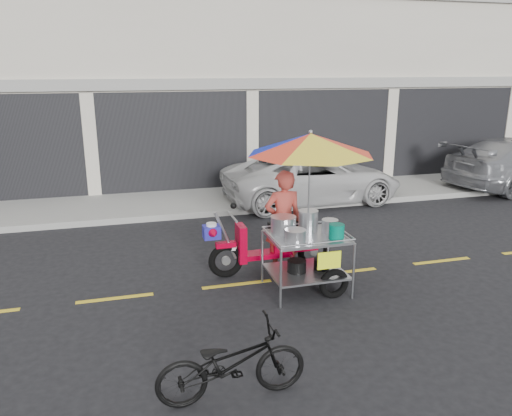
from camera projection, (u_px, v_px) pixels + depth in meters
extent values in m
plane|color=black|center=(345.00, 272.00, 8.97)|extent=(90.00, 90.00, 0.00)
cube|color=gray|center=(261.00, 195.00, 14.05)|extent=(45.00, 3.00, 0.15)
cube|color=beige|center=(223.00, 54.00, 17.62)|extent=(36.00, 8.00, 8.00)
cube|color=black|center=(252.00, 142.00, 14.58)|extent=(35.28, 0.06, 2.90)
cube|color=gray|center=(252.00, 84.00, 14.11)|extent=(36.00, 0.12, 0.30)
cube|color=gold|center=(345.00, 272.00, 8.97)|extent=(42.00, 0.10, 0.01)
imported|color=silver|center=(312.00, 178.00, 13.46)|extent=(4.95, 2.48, 1.34)
imported|color=black|center=(232.00, 363.00, 5.45)|extent=(1.69, 0.60, 0.88)
torus|color=black|center=(226.00, 261.00, 8.69)|extent=(0.62, 0.12, 0.62)
torus|color=black|center=(314.00, 252.00, 9.11)|extent=(0.62, 0.12, 0.62)
cylinder|color=#9EA0A5|center=(226.00, 261.00, 8.69)|extent=(0.15, 0.07, 0.15)
cylinder|color=#9EA0A5|center=(314.00, 252.00, 9.11)|extent=(0.15, 0.07, 0.15)
cube|color=#AB001F|center=(226.00, 245.00, 8.61)|extent=(0.35, 0.13, 0.09)
cylinder|color=#9EA0A5|center=(226.00, 236.00, 8.56)|extent=(0.40, 0.06, 0.88)
cube|color=#AB001F|center=(241.00, 243.00, 8.68)|extent=(0.13, 0.37, 0.66)
cube|color=#AB001F|center=(268.00, 254.00, 8.87)|extent=(0.88, 0.31, 0.09)
cube|color=#AB001F|center=(294.00, 238.00, 8.93)|extent=(0.82, 0.29, 0.44)
cube|color=black|center=(289.00, 225.00, 8.84)|extent=(0.71, 0.27, 0.11)
cylinder|color=#9EA0A5|center=(233.00, 217.00, 8.51)|extent=(0.04, 0.60, 0.04)
sphere|color=black|center=(233.00, 206.00, 8.69)|extent=(0.11, 0.11, 0.11)
cylinder|color=white|center=(233.00, 248.00, 8.66)|extent=(0.13, 0.13, 0.05)
cube|color=#212198|center=(212.00, 232.00, 8.47)|extent=(0.29, 0.24, 0.22)
cylinder|color=white|center=(211.00, 225.00, 8.44)|extent=(0.18, 0.18, 0.05)
cone|color=#AB001F|center=(214.00, 234.00, 8.30)|extent=(0.20, 0.24, 0.20)
torus|color=black|center=(334.00, 284.00, 7.92)|extent=(0.50, 0.11, 0.50)
cylinder|color=#9EA0A5|center=(281.00, 280.00, 7.52)|extent=(0.04, 0.04, 0.93)
cylinder|color=#9EA0A5|center=(262.00, 257.00, 8.43)|extent=(0.04, 0.04, 0.93)
cylinder|color=#9EA0A5|center=(353.00, 271.00, 7.83)|extent=(0.04, 0.04, 0.93)
cylinder|color=#9EA0A5|center=(328.00, 250.00, 8.74)|extent=(0.04, 0.04, 0.93)
cube|color=#9EA0A5|center=(306.00, 272.00, 8.17)|extent=(1.21, 0.99, 0.03)
cube|color=#9EA0A5|center=(307.00, 237.00, 8.00)|extent=(1.21, 0.99, 0.04)
cylinder|color=#9EA0A5|center=(319.00, 243.00, 7.53)|extent=(1.20, 0.03, 0.03)
cylinder|color=#9EA0A5|center=(296.00, 224.00, 8.44)|extent=(1.20, 0.03, 0.03)
cylinder|color=#9EA0A5|center=(271.00, 236.00, 7.83)|extent=(0.03, 0.99, 0.03)
cylinder|color=#9EA0A5|center=(342.00, 230.00, 8.14)|extent=(0.03, 0.99, 0.03)
cylinder|color=#9EA0A5|center=(296.00, 261.00, 8.63)|extent=(0.05, 0.82, 0.04)
cylinder|color=#9EA0A5|center=(296.00, 231.00, 8.48)|extent=(0.05, 0.82, 0.04)
cube|color=#EEFF1A|center=(329.00, 260.00, 7.62)|extent=(0.38, 0.02, 0.27)
cylinder|color=#B7B7BC|center=(283.00, 225.00, 8.08)|extent=(0.41, 0.41, 0.26)
cylinder|color=#B7B7BC|center=(308.00, 221.00, 8.21)|extent=(0.32, 0.32, 0.32)
cylinder|color=#B7B7BC|center=(330.00, 227.00, 8.13)|extent=(0.27, 0.27, 0.19)
cylinder|color=#B7B7BC|center=(295.00, 236.00, 7.72)|extent=(0.33, 0.33, 0.17)
cylinder|color=#006650|center=(336.00, 232.00, 7.81)|extent=(0.24, 0.24, 0.24)
cylinder|color=black|center=(297.00, 266.00, 8.09)|extent=(0.31, 0.31, 0.20)
cylinder|color=black|center=(322.00, 264.00, 8.21)|extent=(0.26, 0.26, 0.18)
cylinder|color=#9EA0A5|center=(309.00, 185.00, 7.90)|extent=(0.03, 0.03, 1.64)
sphere|color=#9EA0A5|center=(311.00, 132.00, 7.66)|extent=(0.07, 0.07, 0.07)
imported|color=#B43D32|center=(283.00, 222.00, 8.79)|extent=(0.68, 0.45, 1.86)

